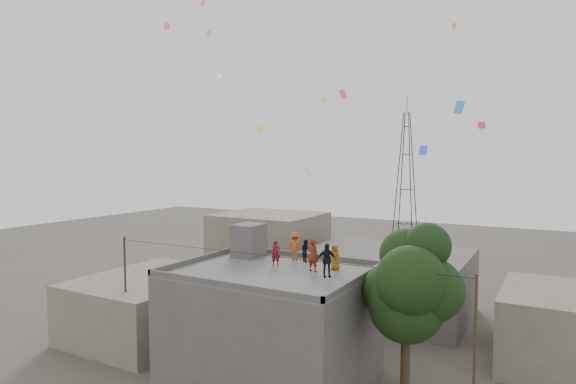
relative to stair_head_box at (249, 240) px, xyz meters
name	(u,v)px	position (x,y,z in m)	size (l,w,h in m)	color
ground	(271,381)	(3.20, -2.60, -7.10)	(140.00, 140.00, 0.00)	#47423B
main_building	(271,326)	(3.20, -2.60, -4.05)	(10.00, 8.00, 6.10)	#4E4B48
parapet	(271,268)	(3.20, -2.60, -0.85)	(10.00, 8.00, 0.30)	#4E4B48
stair_head_box	(249,240)	(0.00, 0.00, 0.00)	(1.60, 1.80, 2.00)	#4E4B48
neighbor_west	(151,305)	(-7.80, -0.60, -5.10)	(8.00, 10.00, 4.00)	#6A6154
neighbor_north	(387,283)	(5.20, 11.40, -4.60)	(12.00, 9.00, 5.00)	#4E4B48
neighbor_northwest	(269,251)	(-6.80, 13.40, -3.60)	(9.00, 8.00, 7.00)	#6A6154
neighbor_east	(567,330)	(17.20, 7.40, -4.90)	(7.00, 8.00, 4.40)	#6A6154
tree	(411,286)	(10.57, -2.00, -1.00)	(4.90, 4.60, 9.10)	black
utility_line	(267,321)	(3.70, -3.85, -3.27)	(20.12, 0.62, 7.40)	black
transmission_tower	(406,182)	(-0.80, 37.40, 1.97)	(2.97, 2.97, 20.01)	black
person_red_adult	(313,255)	(5.22, -1.63, -0.12)	(0.64, 0.42, 1.76)	maroon
person_orange_child	(335,257)	(6.09, -0.67, -0.31)	(0.67, 0.44, 1.38)	#A65E13
person_dark_child	(306,251)	(3.74, 0.40, -0.35)	(0.63, 0.49, 1.29)	black
person_dark_adult	(327,260)	(6.34, -2.31, -0.14)	(1.01, 0.42, 1.72)	black
person_orange_adult	(295,246)	(3.02, 0.41, -0.16)	(1.08, 0.62, 1.67)	#C35216
person_red_child	(276,253)	(2.80, -1.43, -0.29)	(0.52, 0.34, 1.41)	maroon
kites	(341,96)	(4.82, 2.94, 8.82)	(19.35, 15.17, 12.03)	#FFA11A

